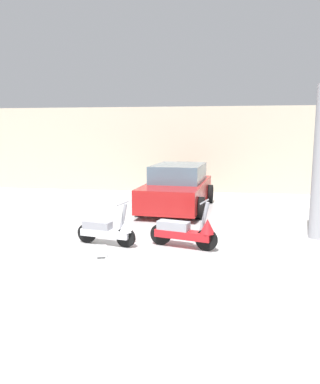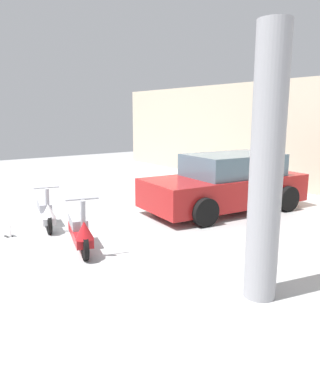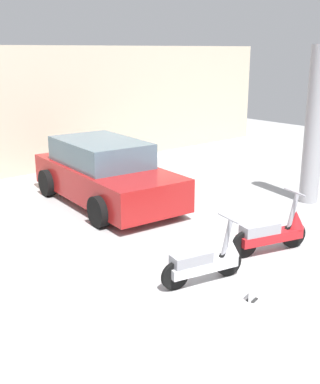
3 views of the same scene
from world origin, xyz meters
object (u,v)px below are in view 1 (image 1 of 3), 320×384
at_px(scooter_front_right, 186,231).
at_px(car_rear_left, 178,188).
at_px(scooter_front_left, 108,230).
at_px(placard_near_left_scooter, 101,252).

height_order(scooter_front_right, car_rear_left, car_rear_left).
height_order(scooter_front_left, placard_near_left_scooter, scooter_front_left).
bearing_deg(scooter_front_right, placard_near_left_scooter, -135.91).
bearing_deg(scooter_front_left, placard_near_left_scooter, -71.36).
distance_m(scooter_front_right, car_rear_left, 4.35).
bearing_deg(placard_near_left_scooter, scooter_front_right, 28.09).
xyz_separation_m(scooter_front_right, car_rear_left, (-0.58, 4.30, 0.31)).
relative_size(scooter_front_left, scooter_front_right, 0.93).
xyz_separation_m(scooter_front_left, car_rear_left, (1.13, 4.33, 0.34)).
bearing_deg(scooter_front_left, scooter_front_right, 13.62).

